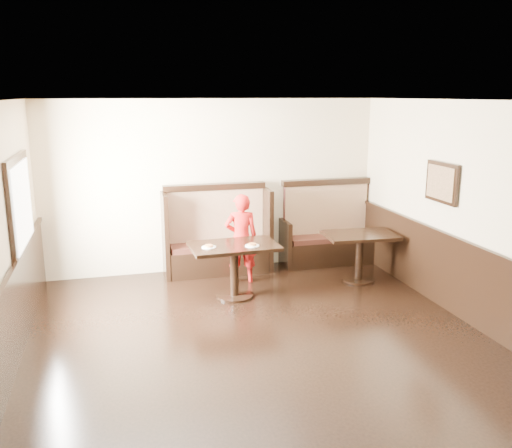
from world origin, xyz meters
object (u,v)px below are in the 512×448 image
object	(u,v)px
booth_neighbor	(327,235)
table_neighbor	(360,246)
child	(241,238)
table_main	(234,257)
booth_main	(217,241)

from	to	relation	value
booth_neighbor	table_neighbor	distance (m)	1.03
table_neighbor	child	xyz separation A→B (m)	(-1.80, 0.42, 0.13)
table_main	child	size ratio (longest dim) A/B	0.90
table_main	table_neighbor	xyz separation A→B (m)	(2.05, 0.19, -0.04)
table_neighbor	booth_main	bearing A→B (deg)	157.73
table_main	child	bearing A→B (deg)	65.23
table_main	table_neighbor	world-z (taller)	table_main
booth_neighbor	table_neighbor	size ratio (longest dim) A/B	1.45
booth_main	table_neighbor	xyz separation A→B (m)	(2.06, -1.02, 0.04)
booth_main	child	bearing A→B (deg)	-65.77
table_main	booth_main	bearing A→B (deg)	88.44
booth_neighbor	child	distance (m)	1.80
child	table_neighbor	bearing A→B (deg)	174.64
booth_main	table_main	size ratio (longest dim) A/B	1.38
table_main	table_neighbor	distance (m)	2.06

